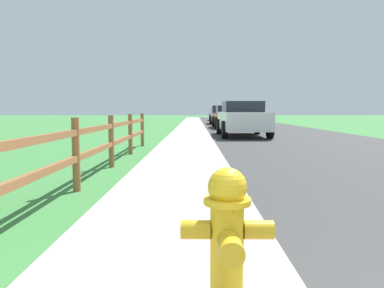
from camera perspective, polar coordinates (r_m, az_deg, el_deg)
The scene contains 10 objects.
ground_plane at distance 25.93m, azimuth 2.04°, elevation 2.60°, with size 120.00×120.00×0.00m, color #3D803E.
road_asphalt at distance 28.24m, azimuth 9.05°, elevation 2.76°, with size 7.00×66.00×0.01m, color #383838.
curb_concrete at distance 28.01m, azimuth -4.23°, elevation 2.79°, with size 6.00×66.00×0.01m, color #ACA09C.
grass_verge at distance 28.17m, azimuth -7.28°, elevation 2.78°, with size 5.00×66.00×0.00m, color #3D803E.
fire_hydrant at distance 2.31m, azimuth 5.41°, elevation -13.49°, with size 0.56×0.47×0.84m.
rail_fence at distance 6.69m, azimuth -14.40°, elevation 0.29°, with size 0.11×11.49×1.08m.
parked_suv_white at distance 17.07m, azimuth 7.71°, elevation 3.91°, with size 2.16×4.81×1.57m.
parked_car_red at distance 24.81m, azimuth 5.78°, elevation 4.20°, with size 2.18×4.70×1.47m.
parked_car_silver at distance 32.24m, azimuth 4.52°, elevation 4.51°, with size 2.10×4.99×1.56m.
parked_car_blue at distance 42.31m, azimuth 4.13°, elevation 4.62°, with size 2.08×4.84×1.45m.
Camera 1 is at (-0.75, -0.89, 1.18)m, focal length 34.82 mm.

